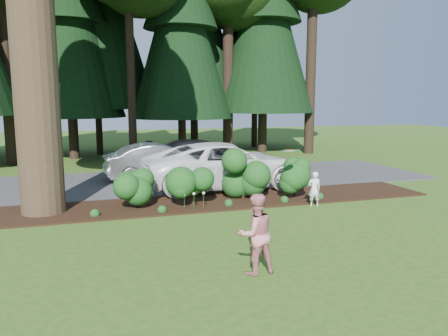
% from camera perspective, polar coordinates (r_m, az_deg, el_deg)
% --- Properties ---
extents(ground, '(80.00, 80.00, 0.00)m').
position_cam_1_polar(ground, '(11.13, 0.55, -8.40)').
color(ground, '#2B5017').
rests_on(ground, ground).
extents(mulch_bed, '(16.00, 2.50, 0.05)m').
position_cam_1_polar(mulch_bed, '(14.14, -3.55, -4.56)').
color(mulch_bed, black).
rests_on(mulch_bed, ground).
extents(driveway, '(22.00, 6.00, 0.03)m').
position_cam_1_polar(driveway, '(18.21, -6.80, -1.62)').
color(driveway, '#38383A').
rests_on(driveway, ground).
extents(shrub_row, '(6.53, 1.60, 1.61)m').
position_cam_1_polar(shrub_row, '(14.08, -0.43, -1.35)').
color(shrub_row, '#144216').
rests_on(shrub_row, ground).
extents(lily_cluster, '(0.69, 0.09, 0.57)m').
position_cam_1_polar(lily_cluster, '(13.17, -3.94, -3.48)').
color(lily_cluster, '#144216').
rests_on(lily_cluster, ground).
extents(car_silver_wagon, '(4.65, 1.91, 1.50)m').
position_cam_1_polar(car_silver_wagon, '(18.31, -8.27, 0.83)').
color(car_silver_wagon, '#ABABB0').
rests_on(car_silver_wagon, driveway).
extents(car_white_suv, '(6.23, 2.98, 1.71)m').
position_cam_1_polar(car_white_suv, '(16.37, 0.19, 0.36)').
color(car_white_suv, white).
rests_on(car_white_suv, driveway).
extents(car_dark_suv, '(5.03, 2.14, 1.45)m').
position_cam_1_polar(car_dark_suv, '(20.72, -3.03, 1.76)').
color(car_dark_suv, black).
rests_on(car_dark_suv, driveway).
extents(child, '(0.45, 0.34, 1.10)m').
position_cam_1_polar(child, '(13.95, 11.71, -2.71)').
color(child, white).
rests_on(child, ground).
extents(adult, '(0.82, 0.67, 1.57)m').
position_cam_1_polar(adult, '(8.41, 4.11, -8.59)').
color(adult, red).
rests_on(adult, ground).
extents(frisbee, '(0.47, 0.47, 0.05)m').
position_cam_1_polar(frisbee, '(13.47, 8.54, 2.26)').
color(frisbee, '#167B6F').
rests_on(frisbee, ground).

